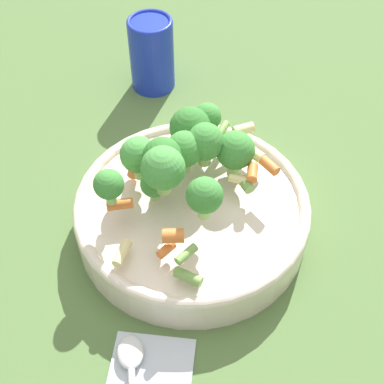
# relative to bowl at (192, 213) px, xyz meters

# --- Properties ---
(ground_plane) EXTENTS (3.00, 3.00, 0.00)m
(ground_plane) POSITION_rel_bowl_xyz_m (0.00, 0.00, -0.03)
(ground_plane) COLOR #4C6B38
(bowl) EXTENTS (0.27, 0.27, 0.05)m
(bowl) POSITION_rel_bowl_xyz_m (0.00, 0.00, 0.00)
(bowl) COLOR beige
(bowl) RESTS_ON ground_plane
(pasta_salad) EXTENTS (0.23, 0.18, 0.09)m
(pasta_salad) POSITION_rel_bowl_xyz_m (-0.01, -0.02, 0.07)
(pasta_salad) COLOR #8CB766
(pasta_salad) RESTS_ON bowl
(cup) EXTENTS (0.07, 0.07, 0.11)m
(cup) POSITION_rel_bowl_xyz_m (-0.13, -0.25, 0.03)
(cup) COLOR #192DAD
(cup) RESTS_ON ground_plane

